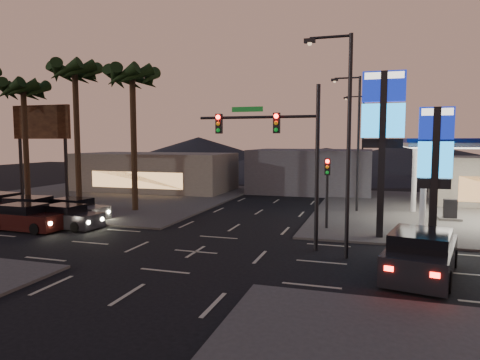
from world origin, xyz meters
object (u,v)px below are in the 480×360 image
(car_lane_a_front, at_px, (68,217))
(car_lane_b_mid, at_px, (32,210))
(traffic_signal_mast, at_px, (282,143))
(car_lane_b_front, at_px, (76,210))
(car_lane_a_mid, at_px, (27,218))
(suv_station, at_px, (421,254))
(pylon_sign_short, at_px, (435,155))
(pylon_sign_tall, at_px, (383,121))
(car_lane_b_rear, at_px, (2,205))

(car_lane_a_front, height_order, car_lane_b_mid, car_lane_b_mid)
(traffic_signal_mast, xyz_separation_m, car_lane_b_front, (-14.74, 3.31, -4.55))
(traffic_signal_mast, relative_size, car_lane_b_mid, 1.55)
(car_lane_a_mid, relative_size, car_lane_b_mid, 0.94)
(suv_station, bearing_deg, car_lane_a_front, 169.54)
(traffic_signal_mast, xyz_separation_m, car_lane_b_mid, (-17.13, 1.94, -4.47))
(car_lane_b_mid, bearing_deg, pylon_sign_short, 1.34)
(pylon_sign_tall, xyz_separation_m, pylon_sign_short, (2.50, -1.00, -1.74))
(pylon_sign_short, relative_size, car_lane_b_front, 1.51)
(suv_station, bearing_deg, car_lane_b_mid, 168.84)
(pylon_sign_short, distance_m, car_lane_a_mid, 23.21)
(traffic_signal_mast, height_order, car_lane_b_rear, traffic_signal_mast)
(car_lane_a_front, distance_m, car_lane_b_mid, 3.71)
(pylon_sign_short, distance_m, car_lane_b_front, 22.36)
(pylon_sign_short, height_order, traffic_signal_mast, traffic_signal_mast)
(car_lane_b_rear, bearing_deg, pylon_sign_short, -1.48)
(pylon_sign_tall, relative_size, traffic_signal_mast, 1.12)
(pylon_sign_short, height_order, car_lane_a_front, pylon_sign_short)
(pylon_sign_tall, height_order, car_lane_a_front, pylon_sign_tall)
(pylon_sign_short, distance_m, car_lane_b_mid, 24.69)
(pylon_sign_short, distance_m, suv_station, 6.51)
(pylon_sign_tall, xyz_separation_m, traffic_signal_mast, (-4.74, -3.51, -1.17))
(car_lane_a_mid, height_order, car_lane_b_rear, car_lane_b_rear)
(car_lane_a_front, height_order, car_lane_b_front, car_lane_b_front)
(traffic_signal_mast, relative_size, car_lane_a_front, 1.79)
(car_lane_a_mid, height_order, suv_station, suv_station)
(car_lane_b_rear, bearing_deg, pylon_sign_tall, 0.60)
(pylon_sign_tall, distance_m, car_lane_a_front, 19.33)
(traffic_signal_mast, height_order, suv_station, traffic_signal_mast)
(car_lane_b_front, bearing_deg, car_lane_b_mid, -150.20)
(suv_station, bearing_deg, pylon_sign_tall, 103.48)
(car_lane_a_front, distance_m, car_lane_a_mid, 2.30)
(traffic_signal_mast, xyz_separation_m, car_lane_a_mid, (-15.46, -0.27, -4.51))
(pylon_sign_short, xyz_separation_m, car_lane_a_mid, (-22.71, -2.78, -3.94))
(pylon_sign_short, xyz_separation_m, car_lane_b_front, (-21.99, 0.79, -3.98))
(pylon_sign_tall, bearing_deg, car_lane_a_front, -172.12)
(car_lane_a_mid, height_order, car_lane_b_front, car_lane_a_mid)
(pylon_sign_tall, xyz_separation_m, car_lane_b_front, (-19.49, -0.21, -5.72))
(car_lane_b_mid, bearing_deg, car_lane_a_mid, -53.01)
(pylon_sign_tall, height_order, traffic_signal_mast, pylon_sign_tall)
(traffic_signal_mast, relative_size, car_lane_a_mid, 1.66)
(pylon_sign_tall, relative_size, car_lane_b_front, 1.94)
(traffic_signal_mast, distance_m, car_lane_b_front, 15.78)
(pylon_sign_tall, xyz_separation_m, suv_station, (1.48, -6.18, -5.55))
(car_lane_b_front, xyz_separation_m, car_lane_b_mid, (-2.39, -1.37, 0.08))
(car_lane_b_front, bearing_deg, pylon_sign_tall, 0.61)
(pylon_sign_tall, xyz_separation_m, car_lane_a_mid, (-20.21, -3.78, -5.68))
(car_lane_a_front, bearing_deg, car_lane_b_rear, 163.24)
(car_lane_a_mid, distance_m, car_lane_b_rear, 6.60)
(car_lane_b_front, height_order, suv_station, suv_station)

